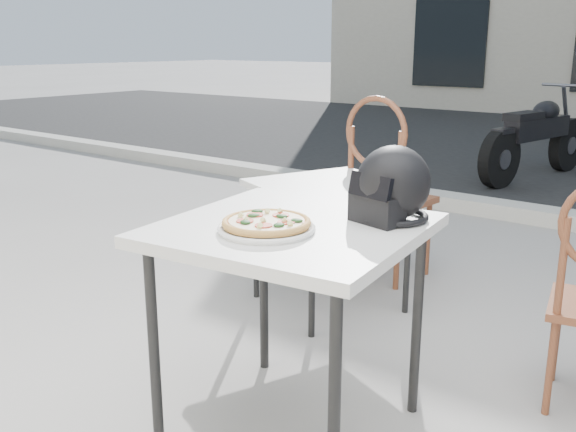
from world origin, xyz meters
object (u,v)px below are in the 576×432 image
Objects in this scene: cafe_table_main at (292,244)px; helmet at (391,188)px; motorcycle at (537,139)px; plate at (267,229)px; cafe_table_side at (330,195)px; cafe_chair_side at (384,179)px; pizza at (267,222)px.

cafe_table_main is 2.94× the size of helmet.
motorcycle is (-0.97, 4.94, -0.48)m from helmet.
cafe_table_side is at bearing 114.52° from plate.
cafe_table_side is (-0.54, 1.18, -0.18)m from plate.
cafe_chair_side is 0.57× the size of motorcycle.
pizza is 5.37m from motorcycle.
cafe_chair_side reaches higher than plate.
plate is at bearing -110.83° from helmet.
cafe_table_main is at bearing 113.24° from cafe_chair_side.
cafe_table_side is (-0.55, 1.06, -0.10)m from cafe_table_main.
cafe_chair_side is (-0.52, 1.71, -0.18)m from plate.
cafe_table_main is at bearing -120.80° from helmet.
pizza is 0.16× the size of motorcycle.
cafe_chair_side reaches higher than pizza.
motorcycle reaches higher than plate.
pizza is at bearing -110.84° from helmet.
cafe_chair_side reaches higher than motorcycle.
plate is at bearing -104.57° from pizza.
plate is at bearing -70.58° from motorcycle.
pizza reaches higher than cafe_table_main.
motorcycle is at bearing -81.88° from cafe_chair_side.
pizza is (0.00, 0.00, 0.02)m from plate.
cafe_chair_side is at bearing 106.80° from pizza.
pizza is at bearing 111.64° from cafe_chair_side.
cafe_table_main is at bearing -62.50° from cafe_table_side.
cafe_table_side is 4.14m from motorcycle.
plate is at bearing -95.16° from cafe_table_main.
pizza is 1.31m from cafe_table_side.
pizza is at bearing -95.14° from cafe_table_main.
motorcycle reaches higher than cafe_table_main.
cafe_table_side is 0.84× the size of cafe_chair_side.
plate is 1.22× the size of helmet.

